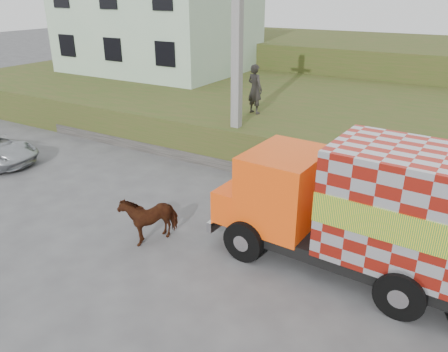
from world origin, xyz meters
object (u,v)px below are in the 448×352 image
Objects in this scene: cow at (150,216)px; cargo_truck at (384,214)px; utility_pole at (237,53)px; pedestrian at (255,89)px.

cargo_truck is at bearing 34.62° from cow.
utility_pole reaches higher than cow.
utility_pole reaches higher than cargo_truck.
utility_pole is 5.42× the size of cow.
pedestrian is at bearing 118.17° from cow.
pedestrian is (-0.89, 7.60, 1.83)m from cow.
pedestrian is at bearing 98.70° from utility_pole.
utility_pole is 1.12× the size of cargo_truck.
cow is 7.87m from pedestrian.
utility_pole is 7.83m from cargo_truck.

